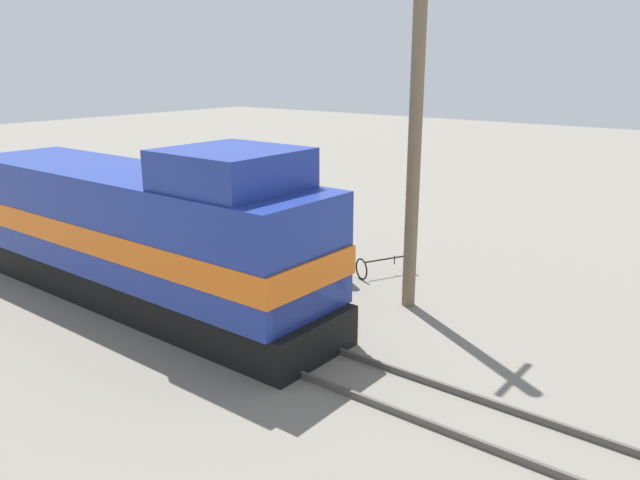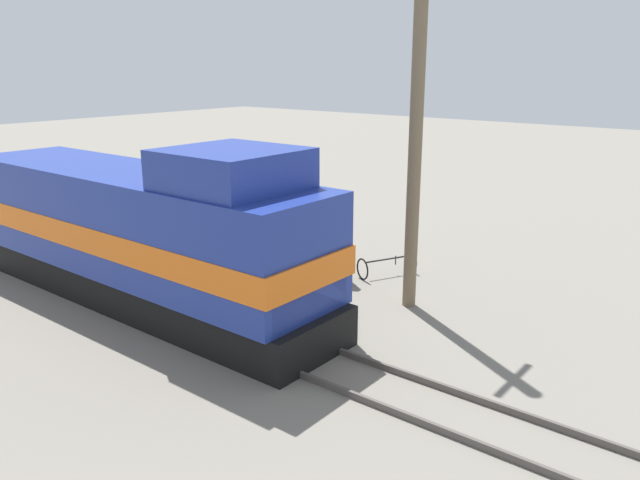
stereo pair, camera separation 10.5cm
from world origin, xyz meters
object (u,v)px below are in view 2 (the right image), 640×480
(person_bystander, at_px, (346,254))
(utility_pole, at_px, (417,115))
(billboard_sign, at_px, (240,181))
(locomotive, at_px, (144,234))
(vendor_umbrella, at_px, (284,211))
(bicycle, at_px, (387,265))

(person_bystander, bearing_deg, utility_pole, -99.54)
(billboard_sign, bearing_deg, person_bystander, -98.71)
(locomotive, xyz_separation_m, billboard_sign, (5.68, 2.01, 0.43))
(utility_pole, bearing_deg, vendor_umbrella, 90.60)
(utility_pole, xyz_separation_m, bicycle, (1.76, 1.86, -4.92))
(locomotive, height_order, person_bystander, locomotive)
(person_bystander, xyz_separation_m, bicycle, (1.33, -0.67, -0.54))
(locomotive, xyz_separation_m, person_bystander, (4.85, -3.43, -1.11))
(locomotive, height_order, utility_pole, utility_pole)
(vendor_umbrella, relative_size, person_bystander, 1.38)
(billboard_sign, relative_size, person_bystander, 1.94)
(billboard_sign, bearing_deg, bicycle, -85.33)
(locomotive, xyz_separation_m, utility_pole, (4.43, -5.95, 3.27))
(utility_pole, height_order, bicycle, utility_pole)
(person_bystander, bearing_deg, bicycle, -26.54)
(vendor_umbrella, relative_size, billboard_sign, 0.71)
(locomotive, height_order, billboard_sign, locomotive)
(vendor_umbrella, bearing_deg, bicycle, -56.96)
(vendor_umbrella, height_order, person_bystander, vendor_umbrella)
(utility_pole, height_order, billboard_sign, utility_pole)
(locomotive, relative_size, utility_pole, 1.29)
(billboard_sign, bearing_deg, vendor_umbrella, -111.42)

